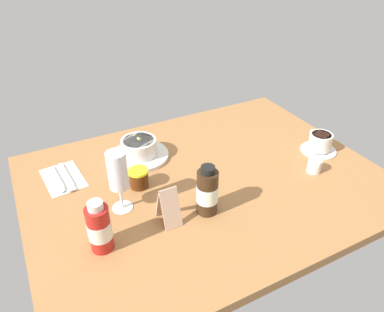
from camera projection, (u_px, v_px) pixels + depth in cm
name	position (u px, v px, depth cm)	size (l,w,h in cm)	color
ground_plane	(205.00, 182.00, 116.86)	(110.00, 84.00, 3.00)	#9E6B3D
porridge_bowl	(139.00, 149.00, 124.68)	(19.99, 19.99, 7.58)	silver
cutlery_setting	(63.00, 179.00, 115.49)	(12.62, 17.69, 0.90)	silver
coffee_cup	(320.00, 143.00, 128.12)	(12.42, 12.88, 6.79)	silver
creamer_jug	(315.00, 166.00, 117.93)	(4.47, 5.43, 5.13)	silver
wine_glass	(118.00, 173.00, 97.68)	(6.00, 6.00, 18.64)	white
jam_jar	(139.00, 178.00, 111.15)	(6.14, 6.14, 5.98)	#4C230C
sauce_bottle_brown	(207.00, 192.00, 99.47)	(6.04, 6.04, 15.20)	#382314
sauce_bottle_red	(99.00, 228.00, 88.26)	(5.89, 5.89, 14.63)	#B21E19
menu_card	(168.00, 205.00, 96.98)	(5.02, 7.22, 11.06)	tan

